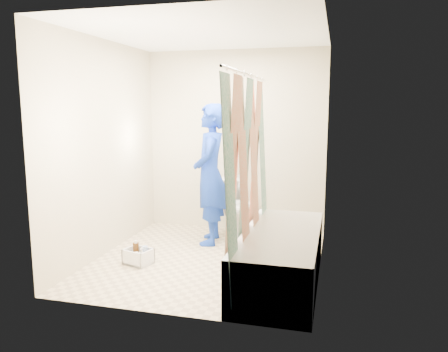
% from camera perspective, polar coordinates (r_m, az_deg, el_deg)
% --- Properties ---
extents(floor, '(2.60, 2.60, 0.00)m').
position_cam_1_polar(floor, '(4.88, -2.14, -10.89)').
color(floor, tan).
rests_on(floor, ground).
extents(ceiling, '(2.40, 2.60, 0.02)m').
position_cam_1_polar(ceiling, '(4.64, -2.32, 18.16)').
color(ceiling, white).
rests_on(ceiling, wall_back).
extents(wall_back, '(2.40, 0.02, 2.40)m').
position_cam_1_polar(wall_back, '(5.86, 1.46, 4.53)').
color(wall_back, '#BEB192').
rests_on(wall_back, ground).
extents(wall_front, '(2.40, 0.02, 2.40)m').
position_cam_1_polar(wall_front, '(3.40, -8.58, 1.05)').
color(wall_front, '#BEB192').
rests_on(wall_front, ground).
extents(wall_left, '(0.02, 2.60, 2.40)m').
position_cam_1_polar(wall_left, '(5.09, -15.30, 3.50)').
color(wall_left, '#BEB192').
rests_on(wall_left, ground).
extents(wall_right, '(0.02, 2.60, 2.40)m').
position_cam_1_polar(wall_right, '(4.42, 12.87, 2.78)').
color(wall_right, '#BEB192').
rests_on(wall_right, ground).
extents(bathtub, '(0.70, 1.75, 0.50)m').
position_cam_1_polar(bathtub, '(4.23, 7.41, -10.31)').
color(bathtub, white).
rests_on(bathtub, ground).
extents(curtain_rod, '(0.02, 1.90, 0.02)m').
position_cam_1_polar(curtain_rod, '(4.05, 3.16, 13.06)').
color(curtain_rod, silver).
rests_on(curtain_rod, wall_back).
extents(shower_curtain, '(0.06, 1.75, 1.80)m').
position_cam_1_polar(shower_curtain, '(4.10, 3.04, -0.02)').
color(shower_curtain, silver).
rests_on(shower_curtain, curtain_rod).
extents(toilet, '(0.60, 0.79, 0.71)m').
position_cam_1_polar(toilet, '(5.76, 1.59, -4.04)').
color(toilet, silver).
rests_on(toilet, ground).
extents(tank_lid, '(0.48, 0.32, 0.03)m').
position_cam_1_polar(tank_lid, '(5.64, 1.70, -3.69)').
color(tank_lid, white).
rests_on(tank_lid, toilet).
extents(tank_internals, '(0.17, 0.08, 0.23)m').
position_cam_1_polar(tank_internals, '(5.88, 1.03, -0.33)').
color(tank_internals, black).
rests_on(tank_internals, toilet).
extents(plumber, '(0.51, 0.68, 1.70)m').
position_cam_1_polar(plumber, '(5.28, -1.81, 0.20)').
color(plumber, navy).
rests_on(plumber, ground).
extents(cleaning_caddy, '(0.33, 0.29, 0.21)m').
position_cam_1_polar(cleaning_caddy, '(4.82, -11.06, -10.36)').
color(cleaning_caddy, silver).
rests_on(cleaning_caddy, ground).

